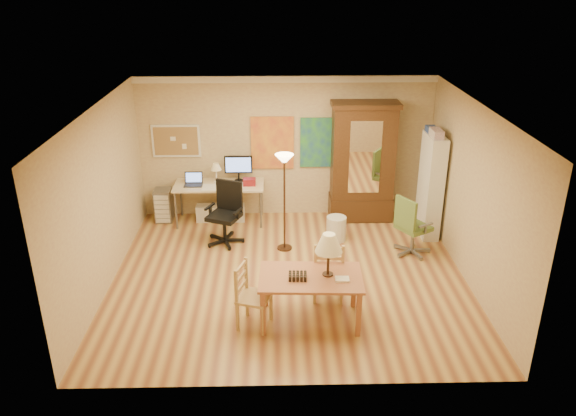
{
  "coord_description": "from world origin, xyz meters",
  "views": [
    {
      "loc": [
        -0.2,
        -7.69,
        4.49
      ],
      "look_at": [
        -0.01,
        0.3,
        1.05
      ],
      "focal_mm": 35.0,
      "sensor_mm": 36.0,
      "label": 1
    }
  ],
  "objects_px": {
    "dining_table": "(317,267)",
    "office_chair_black": "(226,227)",
    "office_chair_green": "(411,239)",
    "bookshelf": "(431,186)",
    "computer_desk": "(221,198)",
    "armoire": "(362,170)"
  },
  "relations": [
    {
      "from": "dining_table",
      "to": "office_chair_black",
      "type": "distance_m",
      "value": 2.85
    },
    {
      "from": "dining_table",
      "to": "office_chair_green",
      "type": "bearing_deg",
      "value": 47.65
    },
    {
      "from": "office_chair_black",
      "to": "dining_table",
      "type": "bearing_deg",
      "value": -59.38
    },
    {
      "from": "office_chair_green",
      "to": "dining_table",
      "type": "bearing_deg",
      "value": -132.35
    },
    {
      "from": "armoire",
      "to": "office_chair_green",
      "type": "bearing_deg",
      "value": -66.84
    },
    {
      "from": "dining_table",
      "to": "bookshelf",
      "type": "relative_size",
      "value": 0.76
    },
    {
      "from": "computer_desk",
      "to": "office_chair_black",
      "type": "xyz_separation_m",
      "value": [
        0.14,
        -0.92,
        -0.17
      ]
    },
    {
      "from": "computer_desk",
      "to": "bookshelf",
      "type": "distance_m",
      "value": 3.86
    },
    {
      "from": "dining_table",
      "to": "computer_desk",
      "type": "xyz_separation_m",
      "value": [
        -1.57,
        3.33,
        -0.36
      ]
    },
    {
      "from": "dining_table",
      "to": "bookshelf",
      "type": "bearing_deg",
      "value": 50.64
    },
    {
      "from": "office_chair_green",
      "to": "bookshelf",
      "type": "distance_m",
      "value": 1.12
    },
    {
      "from": "computer_desk",
      "to": "office_chair_black",
      "type": "bearing_deg",
      "value": -81.13
    },
    {
      "from": "dining_table",
      "to": "bookshelf",
      "type": "xyz_separation_m",
      "value": [
        2.2,
        2.68,
        0.1
      ]
    },
    {
      "from": "armoire",
      "to": "bookshelf",
      "type": "xyz_separation_m",
      "value": [
        1.12,
        -0.73,
        -0.06
      ]
    },
    {
      "from": "computer_desk",
      "to": "armoire",
      "type": "xyz_separation_m",
      "value": [
        2.66,
        0.08,
        0.52
      ]
    },
    {
      "from": "office_chair_black",
      "to": "bookshelf",
      "type": "distance_m",
      "value": 3.69
    },
    {
      "from": "dining_table",
      "to": "office_chair_black",
      "type": "bearing_deg",
      "value": 120.62
    },
    {
      "from": "office_chair_green",
      "to": "office_chair_black",
      "type": "bearing_deg",
      "value": 170.79
    },
    {
      "from": "office_chair_green",
      "to": "armoire",
      "type": "height_order",
      "value": "armoire"
    },
    {
      "from": "office_chair_black",
      "to": "office_chair_green",
      "type": "distance_m",
      "value": 3.2
    },
    {
      "from": "dining_table",
      "to": "computer_desk",
      "type": "bearing_deg",
      "value": 115.27
    },
    {
      "from": "office_chair_black",
      "to": "bookshelf",
      "type": "height_order",
      "value": "bookshelf"
    }
  ]
}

